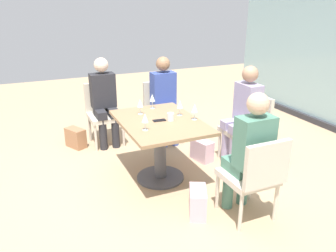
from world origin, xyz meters
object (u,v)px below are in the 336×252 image
(wine_glass_0, at_px, (145,118))
(person_side_end, at_px, (104,98))
(dining_table_main, at_px, (160,137))
(cell_phone_on_table, at_px, (159,120))
(chair_far_right, at_px, (255,174))
(wine_glass_4, at_px, (152,98))
(handbag_0, at_px, (202,150))
(handbag_2, at_px, (198,202))
(chair_side_end, at_px, (103,110))
(chair_far_left, at_px, (162,108))
(person_far_left, at_px, (165,97))
(wine_glass_1, at_px, (140,103))
(chair_near_window, at_px, (249,125))
(wine_glass_2, at_px, (195,109))
(wine_glass_3, at_px, (180,105))
(person_far_right, at_px, (249,150))
(person_near_window, at_px, (243,111))
(handbag_1, at_px, (76,138))
(coffee_cup, at_px, (171,117))

(wine_glass_0, bearing_deg, person_side_end, -177.17)
(dining_table_main, xyz_separation_m, cell_phone_on_table, (0.00, -0.01, 0.20))
(chair_far_right, bearing_deg, wine_glass_0, -140.25)
(wine_glass_4, distance_m, handbag_0, 0.97)
(handbag_2, bearing_deg, chair_side_end, -144.15)
(chair_far_left, relative_size, person_far_left, 0.69)
(wine_glass_1, height_order, handbag_2, wine_glass_1)
(dining_table_main, distance_m, chair_near_window, 1.24)
(chair_near_window, xyz_separation_m, wine_glass_2, (0.13, -0.87, 0.37))
(wine_glass_4, bearing_deg, cell_phone_on_table, -11.88)
(person_side_end, height_order, wine_glass_2, person_side_end)
(chair_near_window, relative_size, chair_side_end, 1.00)
(wine_glass_3, bearing_deg, wine_glass_0, -61.65)
(chair_side_end, relative_size, handbag_2, 2.90)
(wine_glass_4, bearing_deg, dining_table_main, -11.16)
(handbag_2, bearing_deg, person_far_right, 94.18)
(chair_far_left, distance_m, wine_glass_0, 1.56)
(wine_glass_0, xyz_separation_m, wine_glass_1, (-0.52, 0.13, 0.00))
(chair_near_window, height_order, handbag_0, chair_near_window)
(wine_glass_2, bearing_deg, handbag_2, -24.25)
(person_near_window, distance_m, handbag_2, 1.46)
(handbag_1, bearing_deg, wine_glass_4, 16.88)
(handbag_2, bearing_deg, wine_glass_2, -178.27)
(chair_far_left, xyz_separation_m, wine_glass_3, (1.03, -0.20, 0.37))
(dining_table_main, bearing_deg, wine_glass_4, 168.84)
(person_far_right, relative_size, handbag_0, 4.20)
(chair_near_window, height_order, person_side_end, person_side_end)
(chair_far_right, distance_m, person_near_window, 1.29)
(handbag_2, bearing_deg, person_far_left, -167.38)
(chair_far_right, relative_size, cell_phone_on_table, 6.04)
(chair_far_right, bearing_deg, wine_glass_3, -170.20)
(handbag_1, bearing_deg, chair_side_end, 67.55)
(wine_glass_1, bearing_deg, dining_table_main, 22.11)
(chair_side_end, xyz_separation_m, person_far_right, (2.37, 0.81, 0.20))
(handbag_1, bearing_deg, person_side_end, 53.35)
(person_near_window, height_order, handbag_0, person_near_window)
(person_side_end, xyz_separation_m, coffee_cup, (1.31, 0.44, 0.08))
(dining_table_main, distance_m, chair_far_left, 1.21)
(person_side_end, xyz_separation_m, wine_glass_1, (0.96, 0.20, 0.16))
(wine_glass_0, bearing_deg, person_far_right, 43.47)
(wine_glass_3, bearing_deg, chair_far_left, 168.79)
(person_near_window, relative_size, wine_glass_0, 6.81)
(handbag_1, height_order, handbag_2, same)
(wine_glass_4, bearing_deg, person_far_left, 143.28)
(handbag_2, bearing_deg, chair_far_left, -166.65)
(wine_glass_1, distance_m, handbag_0, 1.09)
(wine_glass_4, distance_m, cell_phone_on_table, 0.49)
(chair_far_left, xyz_separation_m, cell_phone_on_table, (1.11, -0.49, 0.24))
(person_far_left, relative_size, handbag_2, 4.20)
(dining_table_main, height_order, wine_glass_3, wine_glass_3)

